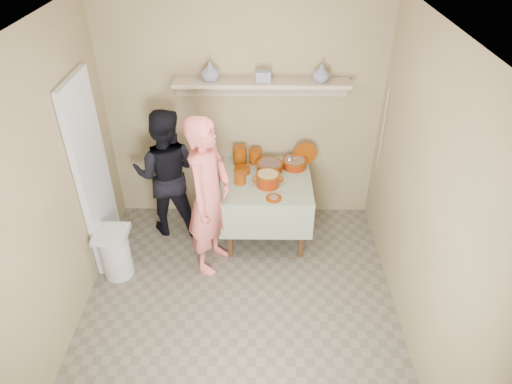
{
  "coord_description": "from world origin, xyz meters",
  "views": [
    {
      "loc": [
        0.19,
        -2.82,
        3.42
      ],
      "look_at": [
        0.15,
        0.75,
        0.95
      ],
      "focal_mm": 32.0,
      "sensor_mm": 36.0,
      "label": 1
    }
  ],
  "objects_px": {
    "person_helper": "(166,173)",
    "cazuela_rice": "(268,179)",
    "serving_table": "(266,188)",
    "person_cook": "(209,197)",
    "trash_bin": "(115,253)"
  },
  "relations": [
    {
      "from": "person_helper",
      "to": "cazuela_rice",
      "type": "bearing_deg",
      "value": 168.1
    },
    {
      "from": "person_cook",
      "to": "serving_table",
      "type": "distance_m",
      "value": 0.77
    },
    {
      "from": "serving_table",
      "to": "trash_bin",
      "type": "bearing_deg",
      "value": -156.44
    },
    {
      "from": "person_cook",
      "to": "serving_table",
      "type": "xyz_separation_m",
      "value": [
        0.56,
        0.48,
        -0.21
      ]
    },
    {
      "from": "cazuela_rice",
      "to": "trash_bin",
      "type": "xyz_separation_m",
      "value": [
        -1.55,
        -0.53,
        -0.56
      ]
    },
    {
      "from": "person_helper",
      "to": "serving_table",
      "type": "distance_m",
      "value": 1.1
    },
    {
      "from": "person_cook",
      "to": "serving_table",
      "type": "height_order",
      "value": "person_cook"
    },
    {
      "from": "cazuela_rice",
      "to": "trash_bin",
      "type": "bearing_deg",
      "value": -160.93
    },
    {
      "from": "person_helper",
      "to": "serving_table",
      "type": "relative_size",
      "value": 1.55
    },
    {
      "from": "serving_table",
      "to": "cazuela_rice",
      "type": "relative_size",
      "value": 2.95
    },
    {
      "from": "trash_bin",
      "to": "person_helper",
      "type": "bearing_deg",
      "value": 60.64
    },
    {
      "from": "person_helper",
      "to": "serving_table",
      "type": "height_order",
      "value": "person_helper"
    },
    {
      "from": "cazuela_rice",
      "to": "trash_bin",
      "type": "height_order",
      "value": "cazuela_rice"
    },
    {
      "from": "person_cook",
      "to": "serving_table",
      "type": "relative_size",
      "value": 1.76
    },
    {
      "from": "person_helper",
      "to": "serving_table",
      "type": "bearing_deg",
      "value": 174.62
    }
  ]
}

